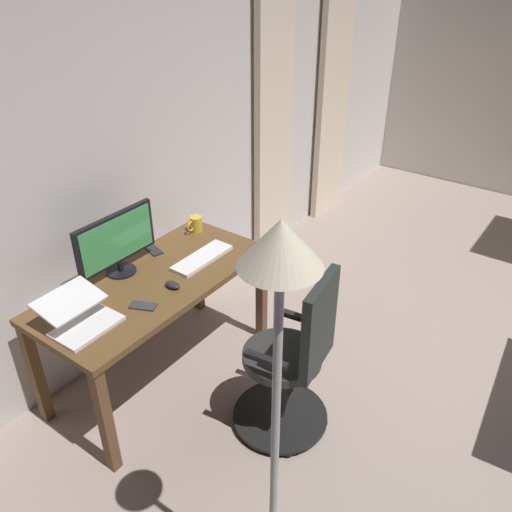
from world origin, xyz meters
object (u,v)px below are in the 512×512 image
Objects in this scene: computer_monitor at (116,241)px; mug_tea at (196,224)px; desk at (155,292)px; computer_keyboard at (202,258)px; laptop at (80,317)px; computer_mouse at (173,285)px; floor_lamp at (278,350)px; office_chair at (293,363)px; cell_phone_by_monitor at (154,250)px; cell_phone_face_up at (143,306)px.

mug_tea is at bearing 177.89° from computer_monitor.
computer_keyboard is (-0.34, 0.09, 0.11)m from desk.
laptop is 0.55m from computer_mouse.
computer_mouse is 0.05× the size of floor_lamp.
office_chair is at bearing 66.78° from mug_tea.
desk is at bearing 18.11° from mug_tea.
cell_phone_by_monitor is at bearing -120.69° from floor_lamp.
mug_tea is (-0.59, -0.35, 0.04)m from computer_mouse.
mug_tea reaches higher than computer_keyboard.
laptop is at bearing -14.77° from computer_mouse.
laptop is at bearing -4.88° from computer_keyboard.
office_chair is (-0.12, 0.91, -0.17)m from desk.
desk is 0.80× the size of floor_lamp.
computer_monitor reaches higher than cell_phone_by_monitor.
floor_lamp reaches higher than computer_mouse.
floor_lamp is at bearing 67.52° from computer_monitor.
laptop is at bearing 1.29° from desk.
cell_phone_face_up is 1.43m from floor_lamp.
floor_lamp reaches higher than computer_keyboard.
floor_lamp reaches higher than desk.
laptop is 2.36× the size of cell_phone_by_monitor.
laptop reaches higher than mug_tea.
computer_mouse is (-0.53, 0.14, -0.04)m from laptop.
desk is 0.64m from mug_tea.
computer_mouse is 1.51m from floor_lamp.
floor_lamp is (1.30, 1.53, 0.58)m from mug_tea.
cell_phone_face_up is at bearing 153.81° from laptop.
computer_monitor is 3.88× the size of cell_phone_by_monitor.
mug_tea is at bearing -161.89° from desk.
cell_phone_face_up is (0.23, 0.15, 0.10)m from desk.
computer_monitor is at bearing 90.80° from office_chair.
mug_tea is (-0.65, 0.02, -0.16)m from computer_monitor.
desk is at bearing 179.91° from laptop.
office_chair is at bearing 75.44° from computer_keyboard.
office_chair is at bearing 124.47° from laptop.
desk is 14.52× the size of computer_mouse.
laptop is 0.81m from cell_phone_by_monitor.
computer_monitor is at bearing -37.71° from computer_keyboard.
desk is 11.13× the size of mug_tea.
laptop is 3.40× the size of computer_mouse.
computer_keyboard is at bearing 124.33° from cell_phone_by_monitor.
laptop is at bearing 35.44° from cell_phone_by_monitor.
computer_keyboard is 4.39× the size of computer_mouse.
office_chair is at bearing 90.34° from cell_phone_face_up.
desk is 0.93m from office_chair.
computer_keyboard is (-0.39, 0.30, -0.20)m from computer_monitor.
computer_monitor is 5.59× the size of computer_mouse.
laptop is 0.19× the size of floor_lamp.
computer_keyboard is at bearing 47.16° from mug_tea.
mug_tea is (-0.82, -0.34, 0.05)m from cell_phone_face_up.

